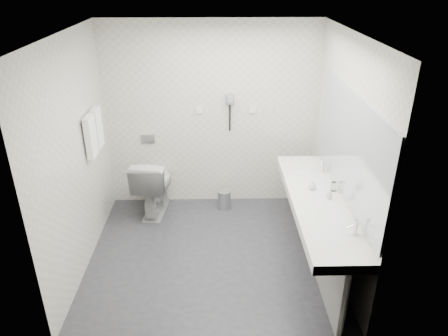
{
  "coord_description": "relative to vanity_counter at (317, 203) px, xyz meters",
  "views": [
    {
      "loc": [
        0.06,
        -4.04,
        3.06
      ],
      "look_at": [
        0.15,
        0.15,
        1.05
      ],
      "focal_mm": 33.93,
      "sensor_mm": 36.0,
      "label": 1
    }
  ],
  "objects": [
    {
      "name": "basin_far",
      "position": [
        0.0,
        0.65,
        0.04
      ],
      "size": [
        0.4,
        0.31,
        0.05
      ],
      "primitive_type": "ellipsoid",
      "color": "white",
      "rests_on": "vanity_counter"
    },
    {
      "name": "wall_back",
      "position": [
        -1.12,
        1.5,
        0.45
      ],
      "size": [
        2.8,
        0.0,
        2.8
      ],
      "primitive_type": "plane",
      "rotation": [
        1.57,
        0.0,
        0.0
      ],
      "color": "beige",
      "rests_on": "floor"
    },
    {
      "name": "wall_right",
      "position": [
        0.27,
        0.2,
        0.45
      ],
      "size": [
        0.0,
        2.6,
        2.6
      ],
      "primitive_type": "plane",
      "rotation": [
        1.57,
        0.0,
        -1.57
      ],
      "color": "beige",
      "rests_on": "floor"
    },
    {
      "name": "mirror",
      "position": [
        0.26,
        0.0,
        0.65
      ],
      "size": [
        0.02,
        2.2,
        1.05
      ],
      "primitive_type": "cube",
      "color": "#B2BCC6",
      "rests_on": "wall_right"
    },
    {
      "name": "bin_lid",
      "position": [
        -0.95,
        1.25,
        -0.54
      ],
      "size": [
        0.18,
        0.18,
        0.02
      ],
      "primitive_type": "cylinder",
      "color": "#B2B5BA",
      "rests_on": "pedal_bin"
    },
    {
      "name": "wall_front",
      "position": [
        -1.12,
        -1.1,
        0.45
      ],
      "size": [
        2.8,
        0.0,
        2.8
      ],
      "primitive_type": "plane",
      "rotation": [
        -1.57,
        0.0,
        0.0
      ],
      "color": "beige",
      "rests_on": "floor"
    },
    {
      "name": "vanity_post_far",
      "position": [
        0.05,
        1.04,
        -0.42
      ],
      "size": [
        0.06,
        0.06,
        0.75
      ],
      "primitive_type": "cylinder",
      "color": "silver",
      "rests_on": "floor"
    },
    {
      "name": "pedal_bin",
      "position": [
        -0.95,
        1.25,
        -0.67
      ],
      "size": [
        0.2,
        0.2,
        0.25
      ],
      "primitive_type": "cylinder",
      "rotation": [
        0.0,
        0.0,
        0.11
      ],
      "color": "#B2B5BA",
      "rests_on": "floor"
    },
    {
      "name": "vanity_counter",
      "position": [
        0.0,
        0.0,
        0.0
      ],
      "size": [
        0.55,
        2.2,
        0.1
      ],
      "primitive_type": "cube",
      "color": "silver",
      "rests_on": "floor"
    },
    {
      "name": "soap_bottle_b",
      "position": [
        -0.01,
        0.21,
        0.1
      ],
      "size": [
        0.11,
        0.11,
        0.11
      ],
      "primitive_type": "imported",
      "rotation": [
        0.0,
        0.0,
        -0.44
      ],
      "color": "silver",
      "rests_on": "vanity_counter"
    },
    {
      "name": "towel_far",
      "position": [
        -2.46,
        0.89,
        0.53
      ],
      "size": [
        0.07,
        0.24,
        0.48
      ],
      "primitive_type": "cube",
      "color": "white",
      "rests_on": "towel_rail"
    },
    {
      "name": "switch_plate_a",
      "position": [
        -1.27,
        1.49,
        0.55
      ],
      "size": [
        0.09,
        0.02,
        0.09
      ],
      "primitive_type": "cube",
      "color": "white",
      "rests_on": "wall_back"
    },
    {
      "name": "faucet_far",
      "position": [
        0.19,
        0.65,
        0.12
      ],
      "size": [
        0.04,
        0.04,
        0.15
      ],
      "primitive_type": "cylinder",
      "color": "silver",
      "rests_on": "vanity_counter"
    },
    {
      "name": "switch_plate_b",
      "position": [
        -0.57,
        1.49,
        0.55
      ],
      "size": [
        0.09,
        0.02,
        0.09
      ],
      "primitive_type": "cube",
      "color": "white",
      "rests_on": "wall_back"
    },
    {
      "name": "vanity_panel",
      "position": [
        0.02,
        0.0,
        -0.42
      ],
      "size": [
        0.03,
        2.15,
        0.75
      ],
      "primitive_type": "cube",
      "color": "gray",
      "rests_on": "floor"
    },
    {
      "name": "dryer_cradle",
      "position": [
        -0.88,
        1.47,
        0.7
      ],
      "size": [
        0.1,
        0.04,
        0.14
      ],
      "primitive_type": "cube",
      "color": "gray",
      "rests_on": "wall_back"
    },
    {
      "name": "basin_near",
      "position": [
        0.0,
        -0.65,
        0.04
      ],
      "size": [
        0.4,
        0.31,
        0.05
      ],
      "primitive_type": "ellipsoid",
      "color": "white",
      "rests_on": "vanity_counter"
    },
    {
      "name": "toilet",
      "position": [
        -1.9,
        1.2,
        -0.39
      ],
      "size": [
        0.54,
        0.85,
        0.81
      ],
      "primitive_type": "imported",
      "rotation": [
        0.0,
        0.0,
        3.03
      ],
      "color": "white",
      "rests_on": "floor"
    },
    {
      "name": "flush_plate",
      "position": [
        -1.98,
        1.49,
        0.15
      ],
      "size": [
        0.18,
        0.02,
        0.12
      ],
      "primitive_type": "cube",
      "color": "#B2B5BA",
      "rests_on": "wall_back"
    },
    {
      "name": "floor",
      "position": [
        -1.12,
        0.2,
        -0.8
      ],
      "size": [
        2.8,
        2.8,
        0.0
      ],
      "primitive_type": "plane",
      "color": "#2D2C32",
      "rests_on": "ground"
    },
    {
      "name": "towel_rail",
      "position": [
        -2.47,
        0.75,
        0.75
      ],
      "size": [
        0.02,
        0.62,
        0.02
      ],
      "primitive_type": "cylinder",
      "rotation": [
        1.57,
        0.0,
        0.0
      ],
      "color": "silver",
      "rests_on": "wall_left"
    },
    {
      "name": "dryer_barrel",
      "position": [
        -0.88,
        1.4,
        0.73
      ],
      "size": [
        0.08,
        0.14,
        0.08
      ],
      "primitive_type": "cylinder",
      "rotation": [
        1.57,
        0.0,
        0.0
      ],
      "color": "gray",
      "rests_on": "dryer_cradle"
    },
    {
      "name": "soap_bottle_a",
      "position": [
        0.12,
        0.0,
        0.1
      ],
      "size": [
        0.06,
        0.06,
        0.1
      ],
      "primitive_type": "imported",
      "rotation": [
        0.0,
        0.0,
        0.44
      ],
      "color": "silver",
      "rests_on": "vanity_counter"
    },
    {
      "name": "dryer_cord",
      "position": [
        -0.88,
        1.46,
        0.45
      ],
      "size": [
        0.02,
        0.02,
        0.35
      ],
      "primitive_type": "cylinder",
      "color": "black",
      "rests_on": "dryer_cradle"
    },
    {
      "name": "faucet_near",
      "position": [
        0.19,
        -0.65,
        0.12
      ],
      "size": [
        0.04,
        0.04,
        0.15
      ],
      "primitive_type": "cylinder",
      "color": "silver",
      "rests_on": "vanity_counter"
    },
    {
      "name": "wall_left",
      "position": [
        -2.52,
        0.2,
        0.45
      ],
      "size": [
        0.0,
        2.6,
        2.6
      ],
      "primitive_type": "plane",
      "rotation": [
        1.57,
        0.0,
        1.57
      ],
      "color": "beige",
      "rests_on": "floor"
    },
    {
      "name": "towel_near",
      "position": [
        -2.46,
        0.61,
        0.53
      ],
      "size": [
        0.07,
        0.24,
        0.48
      ],
      "primitive_type": "cube",
      "color": "white",
      "rests_on": "towel_rail"
    },
    {
      "name": "vanity_post_near",
      "position": [
        0.05,
        -1.04,
        -0.42
      ],
      "size": [
        0.06,
        0.06,
        0.75
      ],
      "primitive_type": "cylinder",
      "color": "silver",
      "rests_on": "floor"
    },
    {
      "name": "glass_left",
      "position": [
        0.21,
        0.17,
        0.1
      ],
      "size": [
        0.06,
        0.06,
        0.1
      ],
      "primitive_type": "cylinder",
      "rotation": [
        0.0,
        0.0,
        0.1
      ],
      "color": "silver",
      "rests_on": "vanity_counter"
    },
    {
      "name": "ceiling",
      "position": [
        -1.12,
        0.2,
        1.7
      ],
      "size": [
        2.8,
        2.8,
        0.0
      ],
      "primitive_type": "plane",
      "rotation": [
        3.14,
        0.0,
        0.0
      ],
      "color": "silver",
      "rests_on": "wall_back"
    }
  ]
}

